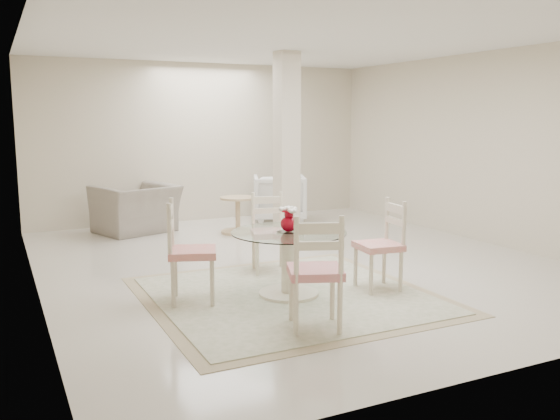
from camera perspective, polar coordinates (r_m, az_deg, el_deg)
name	(u,v)px	position (r m, az deg, el deg)	size (l,w,h in m)	color
ground	(297,262)	(7.40, 1.67, -5.02)	(7.00, 7.00, 0.00)	beige
room_shell	(298,111)	(7.18, 1.74, 9.50)	(6.02, 7.02, 2.71)	beige
column	(287,148)	(8.58, 0.64, 6.03)	(0.30, 0.30, 2.70)	beige
area_rug	(289,295)	(6.02, 0.84, -8.21)	(2.78, 2.78, 0.02)	tan
dining_table	(289,264)	(5.94, 0.85, -5.17)	(1.14, 1.14, 0.66)	beige
red_vase	(289,219)	(5.84, 0.87, -0.88)	(0.19, 0.18, 0.26)	#9F0416
dining_chair_east	(384,238)	(6.21, 10.01, -2.68)	(0.46, 0.46, 1.04)	beige
dining_chair_north	(269,226)	(6.86, -1.10, -1.59)	(0.50, 0.50, 1.01)	#F2EAC7
dining_chair_west	(185,244)	(5.74, -9.14, -3.25)	(0.56, 0.56, 1.11)	beige
dining_chair_south	(316,264)	(4.92, 3.53, -5.21)	(0.57, 0.57, 1.11)	#EFE3C4
recliner_taupe	(136,209)	(9.49, -13.68, 0.11)	(1.14, 0.99, 0.74)	gray
armchair_white	(279,198)	(10.22, -0.06, 1.17)	(0.86, 0.89, 0.81)	white
side_table	(238,216)	(9.19, -4.07, -0.63)	(0.55, 0.55, 0.57)	tan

